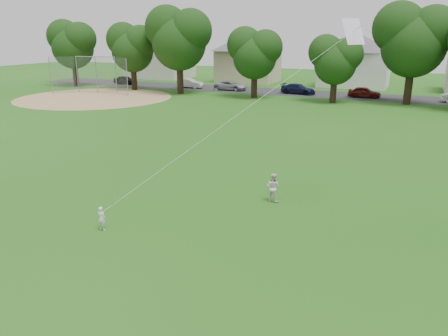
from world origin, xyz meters
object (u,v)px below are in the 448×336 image
at_px(toddler, 102,218).
at_px(baseball_backstop, 94,75).
at_px(older_boy, 273,187).
at_px(kite, 228,122).

height_order(toddler, baseball_backstop, baseball_backstop).
relative_size(toddler, older_boy, 0.74).
height_order(kite, baseball_backstop, kite).
distance_m(toddler, baseball_backstop, 41.47).
distance_m(toddler, older_boy, 7.56).
relative_size(older_boy, baseball_backstop, 0.13).
distance_m(older_boy, baseball_backstop, 41.15).
bearing_deg(older_boy, baseball_backstop, -29.89).
relative_size(older_boy, kite, 0.11).
relative_size(toddler, baseball_backstop, 0.10).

